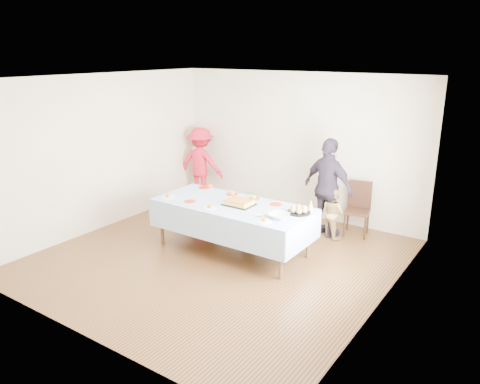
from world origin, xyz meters
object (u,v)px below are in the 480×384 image
object	(u,v)px
birthday_cake	(239,203)
dining_chair	(358,205)
party_table	(232,207)
adult_left	(201,164)

from	to	relation	value
birthday_cake	dining_chair	world-z (taller)	dining_chair
party_table	adult_left	size ratio (longest dim) A/B	1.63
adult_left	party_table	bearing A→B (deg)	129.82
party_table	birthday_cake	bearing A→B (deg)	11.76
birthday_cake	adult_left	bearing A→B (deg)	140.61
party_table	dining_chair	bearing A→B (deg)	52.92
dining_chair	adult_left	world-z (taller)	adult_left
adult_left	dining_chair	bearing A→B (deg)	170.24
party_table	birthday_cake	distance (m)	0.15
adult_left	birthday_cake	bearing A→B (deg)	131.65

